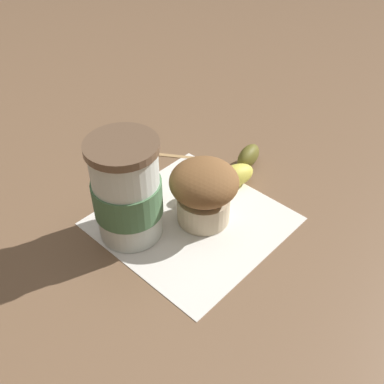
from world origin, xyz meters
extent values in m
plane|color=brown|center=(0.00, 0.00, 0.00)|extent=(3.00, 3.00, 0.00)
cube|color=white|center=(0.00, 0.00, 0.00)|extent=(0.26, 0.26, 0.00)
cylinder|color=silver|center=(-0.06, 0.06, 0.07)|extent=(0.08, 0.08, 0.13)
cylinder|color=brown|center=(-0.06, 0.06, 0.14)|extent=(0.09, 0.09, 0.01)
cylinder|color=#4C754C|center=(-0.06, 0.06, 0.06)|extent=(0.09, 0.09, 0.05)
cylinder|color=beige|center=(0.01, -0.01, 0.02)|extent=(0.07, 0.07, 0.04)
ellipsoid|color=brown|center=(0.01, -0.01, 0.07)|extent=(0.09, 0.09, 0.05)
ellipsoid|color=#D6CC4C|center=(0.05, 0.02, 0.02)|extent=(0.06, 0.06, 0.03)
ellipsoid|color=#D6CC4C|center=(0.10, -0.01, 0.02)|extent=(0.07, 0.06, 0.03)
ellipsoid|color=brown|center=(0.16, 0.00, 0.02)|extent=(0.06, 0.03, 0.03)
cube|color=tan|center=(0.11, 0.11, 0.00)|extent=(0.05, 0.10, 0.00)
camera|label=1|loc=(-0.37, -0.26, 0.44)|focal=42.00mm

